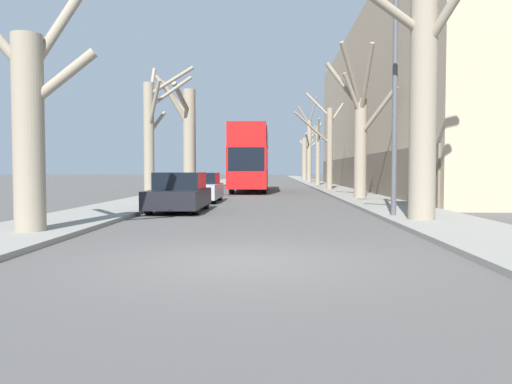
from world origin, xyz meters
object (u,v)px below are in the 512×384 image
Objects in this scene: street_tree_right_2 at (328,144)px; parked_car_1 at (201,188)px; street_tree_left_2 at (187,135)px; double_decker_bus at (250,156)px; street_tree_left_0 at (28,118)px; street_tree_left_1 at (152,133)px; street_tree_right_1 at (360,133)px; lamp_post at (392,71)px; street_tree_right_0 at (425,69)px; parked_car_0 at (179,193)px; street_tree_right_5 at (305,157)px; street_tree_right_4 at (310,148)px; street_tree_right_3 at (317,151)px.

street_tree_right_2 is 1.88× the size of parked_car_1.
parked_car_1 is at bearing -76.80° from street_tree_left_2.
street_tree_right_2 is 5.98m from double_decker_bus.
street_tree_left_0 is at bearing -110.84° from street_tree_right_2.
street_tree_left_1 is 0.85× the size of street_tree_right_1.
lamp_post reaches higher than street_tree_left_2.
street_tree_right_2 reaches higher than double_decker_bus.
street_tree_right_1 reaches higher than street_tree_left_1.
street_tree_right_1 is at bearing 89.16° from street_tree_right_0.
street_tree_right_2 is at bearing 67.97° from parked_car_0.
parked_car_0 is at bearing 72.45° from street_tree_left_0.
street_tree_left_0 is 0.83× the size of street_tree_right_5.
parked_car_1 is at bearing 33.40° from street_tree_left_1.
street_tree_right_0 is at bearing -90.14° from street_tree_right_4.
street_tree_left_0 is 0.81× the size of street_tree_left_2.
double_decker_bus is 20.25m from lamp_post.
parked_car_0 is at bearing -63.98° from street_tree_left_1.
street_tree_right_3 is 31.28m from lamp_post.
street_tree_right_5 is (0.40, 32.41, -0.14)m from street_tree_right_2.
street_tree_right_3 is 0.98× the size of street_tree_right_5.
street_tree_right_4 is 0.91× the size of double_decker_bus.
double_decker_bus is (4.02, 23.69, -0.20)m from street_tree_left_0.
street_tree_right_0 reaches higher than street_tree_right_5.
street_tree_right_2 is at bearing 20.51° from street_tree_left_2.
double_decker_bus is (-5.77, 20.84, -1.83)m from street_tree_right_0.
street_tree_right_5 is 51.64m from parked_car_0.
street_tree_right_1 is at bearing 54.37° from street_tree_left_0.
lamp_post is at bearing -36.69° from street_tree_left_1.
street_tree_right_0 is 12.67m from parked_car_1.
parked_car_1 is at bearing 131.17° from lamp_post.
street_tree_left_1 is at bearing -105.35° from street_tree_right_4.
street_tree_right_0 is 2.35× the size of parked_car_1.
street_tree_right_1 is (0.16, 11.04, -0.99)m from street_tree_right_0.
street_tree_left_1 is 0.78× the size of lamp_post.
parked_car_1 is (2.00, 1.32, -2.51)m from street_tree_left_1.
street_tree_right_0 is 9.36m from parked_car_0.
street_tree_right_1 is at bearing -89.51° from street_tree_right_3.
street_tree_right_5 is (0.13, 43.94, -0.07)m from street_tree_right_1.
street_tree_left_2 is at bearing 117.49° from street_tree_right_0.
street_tree_right_5 is at bearing 74.29° from street_tree_left_2.
street_tree_right_3 is at bearing 74.60° from street_tree_left_0.
lamp_post is (-0.57, 1.38, 0.20)m from street_tree_right_0.
parked_car_0 is (2.23, -14.91, -3.15)m from street_tree_left_2.
street_tree_right_1 is 1.03× the size of street_tree_right_2.
street_tree_right_5 is (10.14, 36.05, -0.55)m from street_tree_left_2.
lamp_post is at bearing -90.93° from street_tree_right_4.
street_tree_right_5 is 0.71× the size of double_decker_bus.
street_tree_left_0 is at bearing -90.91° from street_tree_left_1.
lamp_post is at bearing -48.83° from parked_car_1.
street_tree_right_5 reaches higher than street_tree_right_2.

